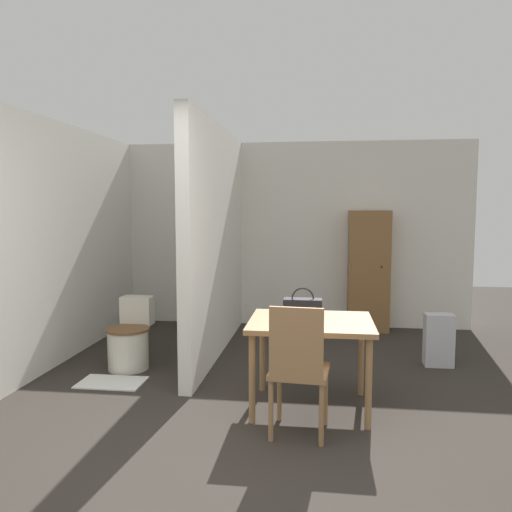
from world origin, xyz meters
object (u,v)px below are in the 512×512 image
wooden_cabinet (369,271)px  dining_table (311,331)px  toilet (130,340)px  space_heater (439,340)px  handbag (303,308)px  wooden_chair (298,366)px

wooden_cabinet → dining_table: bearing=-104.7°
toilet → space_heater: (3.12, 0.44, -0.01)m
handbag → wooden_cabinet: wooden_cabinet is taller
handbag → toilet: bearing=157.0°
handbag → wooden_chair: bearing=-90.8°
wooden_chair → toilet: wooden_chair is taller
dining_table → handbag: handbag is taller
handbag → wooden_cabinet: (0.77, 2.63, -0.02)m
wooden_chair → toilet: size_ratio=1.38×
dining_table → wooden_chair: 0.55m
dining_table → space_heater: 1.83m
space_heater → handbag: bearing=-138.6°
dining_table → handbag: bearing=138.1°
dining_table → toilet: bearing=156.1°
wooden_chair → handbag: bearing=94.2°
toilet → space_heater: 3.15m
dining_table → wooden_cabinet: bearing=75.3°
handbag → dining_table: bearing=-41.9°
toilet → wooden_cabinet: bearing=36.4°
wooden_cabinet → handbag: bearing=-106.4°
handbag → space_heater: 1.88m
dining_table → wooden_cabinet: size_ratio=0.62×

